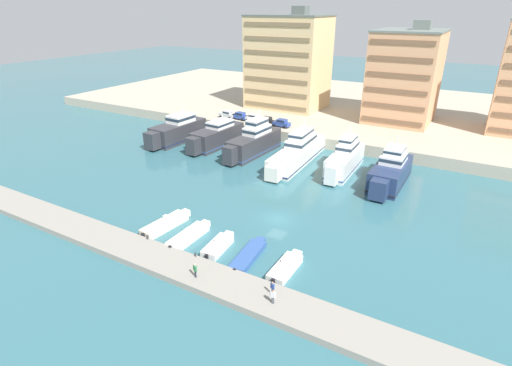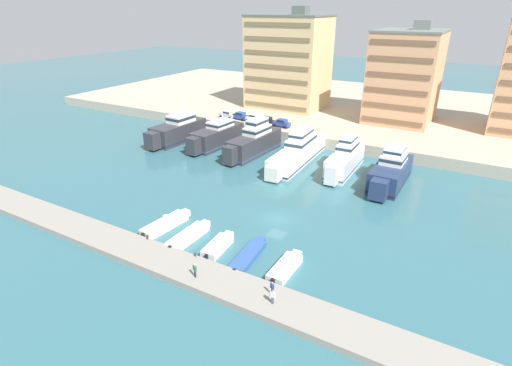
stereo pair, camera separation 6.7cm
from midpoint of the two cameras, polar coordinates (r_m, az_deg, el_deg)
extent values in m
plane|color=#336670|center=(57.22, 3.09, -5.14)|extent=(400.00, 400.00, 0.00)
cube|color=#ADA38E|center=(117.07, 18.44, 9.60)|extent=(180.00, 70.00, 2.38)
cube|color=gray|center=(45.34, -6.62, -13.42)|extent=(120.00, 4.90, 0.77)
cube|color=#333338|center=(91.48, -10.96, 7.18)|extent=(5.78, 13.62, 4.14)
cube|color=#333338|center=(86.35, -14.54, 5.91)|extent=(2.87, 2.64, 3.52)
cube|color=#192347|center=(91.87, -10.90, 6.37)|extent=(5.83, 13.76, 0.24)
cube|color=white|center=(91.39, -10.67, 9.09)|extent=(4.20, 5.83, 1.70)
cube|color=#233342|center=(91.35, -10.68, 9.19)|extent=(4.25, 5.89, 0.61)
cylinder|color=silver|center=(91.56, -10.39, 10.27)|extent=(0.16, 0.16, 1.80)
cube|color=#333338|center=(96.71, -7.99, 7.72)|extent=(4.25, 1.16, 0.20)
cube|color=#333338|center=(86.87, -5.47, 6.58)|extent=(5.39, 13.54, 4.03)
cube|color=#333338|center=(81.41, -8.87, 5.27)|extent=(2.59, 2.39, 3.43)
cube|color=#334C7F|center=(87.26, -5.44, 5.76)|extent=(5.45, 13.67, 0.24)
cube|color=white|center=(86.85, -5.12, 8.43)|extent=(3.86, 5.80, 1.32)
cube|color=#233342|center=(86.81, -5.12, 8.51)|extent=(3.91, 5.86, 0.47)
cylinder|color=silver|center=(87.07, -4.81, 9.54)|extent=(0.16, 0.16, 1.80)
cube|color=#333338|center=(92.44, -2.66, 7.14)|extent=(3.83, 1.17, 0.20)
cube|color=#333338|center=(81.52, -0.22, 5.53)|extent=(5.13, 14.58, 4.08)
cube|color=#333338|center=(75.30, -3.69, 3.98)|extent=(2.42, 2.23, 3.47)
cube|color=#334C7F|center=(81.95, -0.22, 4.65)|extent=(5.18, 14.72, 0.24)
cube|color=white|center=(81.53, 0.20, 7.61)|extent=(3.65, 6.23, 1.55)
cube|color=#233342|center=(81.49, 0.20, 7.71)|extent=(3.69, 6.29, 0.56)
cube|color=white|center=(81.12, 0.20, 8.65)|extent=(2.84, 4.86, 1.53)
cube|color=#233342|center=(81.08, 0.20, 8.76)|extent=(2.88, 4.91, 0.55)
cylinder|color=silver|center=(81.42, 0.56, 9.92)|extent=(0.16, 0.16, 1.80)
cube|color=#333338|center=(87.90, 2.58, 6.26)|extent=(3.58, 1.14, 0.20)
cube|color=silver|center=(77.95, 6.03, 4.11)|extent=(5.23, 19.94, 3.02)
cube|color=silver|center=(68.57, 2.57, 1.46)|extent=(2.56, 2.34, 2.57)
cube|color=#192347|center=(78.29, 6.00, 3.43)|extent=(5.28, 20.14, 0.24)
cube|color=white|center=(78.52, 6.51, 6.02)|extent=(3.82, 8.44, 1.60)
cube|color=#233342|center=(78.47, 6.52, 6.13)|extent=(3.87, 8.52, 0.58)
cube|color=white|center=(78.08, 6.56, 7.04)|extent=(2.98, 6.58, 1.33)
cube|color=#233342|center=(78.05, 6.57, 7.14)|extent=(3.02, 6.65, 0.48)
cylinder|color=silver|center=(78.77, 6.96, 8.36)|extent=(0.16, 0.16, 1.80)
cube|color=silver|center=(87.37, 8.60, 5.70)|extent=(3.86, 1.04, 0.20)
cube|color=white|center=(74.60, 12.61, 3.02)|extent=(3.98, 13.43, 3.75)
cube|color=white|center=(67.86, 10.78, 1.14)|extent=(2.05, 1.87, 3.19)
cube|color=#334C7F|center=(75.04, 12.53, 2.15)|extent=(4.01, 13.56, 0.24)
cube|color=white|center=(74.65, 13.01, 5.14)|extent=(2.98, 5.67, 1.49)
cube|color=#233342|center=(74.61, 13.02, 5.25)|extent=(3.02, 5.73, 0.54)
cube|color=white|center=(74.25, 13.10, 6.09)|extent=(2.33, 4.42, 1.12)
cube|color=#233342|center=(74.22, 13.11, 6.17)|extent=(2.35, 4.47, 0.40)
cylinder|color=silver|center=(74.62, 13.39, 7.33)|extent=(0.16, 0.16, 1.80)
cube|color=white|center=(81.38, 14.02, 4.02)|extent=(3.12, 0.98, 0.20)
cube|color=navy|center=(71.24, 18.68, 1.25)|extent=(4.81, 12.92, 3.65)
cube|color=navy|center=(64.40, 17.18, -0.88)|extent=(2.61, 2.37, 3.10)
cube|color=black|center=(71.68, 18.55, 0.38)|extent=(4.85, 13.05, 0.24)
cube|color=white|center=(71.24, 19.12, 3.41)|extent=(3.71, 5.44, 1.49)
cube|color=#233342|center=(71.20, 19.14, 3.53)|extent=(3.76, 5.50, 0.54)
cube|color=white|center=(70.82, 19.27, 4.41)|extent=(2.90, 4.24, 1.15)
cube|color=#233342|center=(70.79, 19.28, 4.50)|extent=(2.93, 4.29, 0.41)
cylinder|color=silver|center=(71.14, 19.57, 5.71)|extent=(0.16, 0.16, 1.80)
cube|color=navy|center=(77.89, 19.75, 2.37)|extent=(4.01, 0.93, 0.20)
cube|color=beige|center=(56.04, -12.88, -5.80)|extent=(2.69, 7.32, 1.10)
cube|color=beige|center=(58.38, -10.01, -4.27)|extent=(1.20, 1.02, 0.93)
cube|color=silver|center=(55.96, -12.55, -4.86)|extent=(1.17, 0.70, 0.53)
cube|color=#283847|center=(56.08, -12.35, -4.68)|extent=(1.02, 0.17, 0.32)
cube|color=black|center=(53.95, -15.83, -7.21)|extent=(0.38, 0.31, 0.60)
cube|color=white|center=(52.89, -9.65, -7.52)|extent=(2.08, 6.56, 0.96)
cube|color=white|center=(55.33, -7.24, -5.84)|extent=(1.13, 0.93, 0.82)
cube|color=silver|center=(52.85, -9.37, -6.64)|extent=(1.13, 0.61, 0.43)
cube|color=#283847|center=(53.01, -9.18, -6.45)|extent=(1.02, 0.09, 0.26)
cube|color=black|center=(50.66, -12.15, -9.08)|extent=(0.36, 0.28, 0.60)
cube|color=white|center=(50.36, -5.48, -9.01)|extent=(2.47, 5.16, 0.97)
cube|color=white|center=(52.49, -3.91, -7.46)|extent=(1.18, 1.00, 0.82)
cube|color=silver|center=(50.27, -5.30, -8.16)|extent=(1.16, 0.70, 0.38)
cube|color=#283847|center=(50.44, -5.15, -7.95)|extent=(1.01, 0.17, 0.23)
cube|color=black|center=(48.38, -7.08, -10.40)|extent=(0.38, 0.31, 0.60)
cube|color=#33569E|center=(48.62, -1.15, -10.39)|extent=(2.66, 6.84, 0.73)
cube|color=#33569E|center=(51.47, 0.66, -8.25)|extent=(1.19, 1.01, 0.62)
cube|color=black|center=(45.97, -3.08, -12.48)|extent=(0.39, 0.31, 0.60)
cube|color=white|center=(46.59, 4.17, -12.05)|extent=(2.07, 5.51, 0.90)
cube|color=white|center=(48.96, 5.83, -10.14)|extent=(1.14, 0.93, 0.77)
cube|color=silver|center=(46.50, 4.43, -11.12)|extent=(1.14, 0.60, 0.45)
cube|color=#283847|center=(46.67, 4.58, -10.88)|extent=(1.03, 0.08, 0.27)
cube|color=black|center=(44.39, 2.46, -13.85)|extent=(0.36, 0.28, 0.60)
cube|color=#B7BCC1|center=(100.41, -4.11, 9.65)|extent=(4.20, 1.97, 0.80)
cube|color=#B7BCC1|center=(100.14, -4.05, 10.05)|extent=(2.20, 1.70, 0.68)
cube|color=#1E2833|center=(100.14, -4.05, 10.05)|extent=(2.16, 1.71, 0.37)
cylinder|color=black|center=(100.68, -5.02, 9.42)|extent=(0.65, 0.26, 0.64)
cylinder|color=black|center=(101.97, -4.42, 9.63)|extent=(0.65, 0.26, 0.64)
cylinder|color=black|center=(99.06, -3.78, 9.22)|extent=(0.65, 0.26, 0.64)
cylinder|color=black|center=(100.37, -3.18, 9.43)|extent=(0.65, 0.26, 0.64)
cube|color=#28428E|center=(98.87, -2.27, 9.46)|extent=(4.23, 2.05, 0.80)
cube|color=#28428E|center=(98.59, -2.21, 9.87)|extent=(2.23, 1.74, 0.68)
cube|color=#1E2833|center=(98.59, -2.21, 9.87)|extent=(2.19, 1.75, 0.37)
cylinder|color=black|center=(99.11, -3.20, 9.24)|extent=(0.66, 0.27, 0.64)
cylinder|color=black|center=(100.41, -2.60, 9.45)|extent=(0.66, 0.27, 0.64)
cylinder|color=black|center=(97.52, -1.93, 9.02)|extent=(0.66, 0.27, 0.64)
cylinder|color=black|center=(98.84, -1.33, 9.23)|extent=(0.66, 0.27, 0.64)
cube|color=white|center=(96.93, -0.34, 9.19)|extent=(4.19, 1.93, 0.80)
cube|color=white|center=(96.66, -0.27, 9.60)|extent=(2.18, 1.68, 0.68)
cube|color=#1E2833|center=(96.66, -0.27, 9.60)|extent=(2.14, 1.69, 0.37)
cylinder|color=black|center=(97.08, -1.29, 8.96)|extent=(0.65, 0.26, 0.64)
cylinder|color=black|center=(98.44, -0.73, 9.17)|extent=(0.65, 0.26, 0.64)
cylinder|color=black|center=(95.63, 0.06, 8.73)|extent=(0.65, 0.26, 0.64)
cylinder|color=black|center=(97.01, 0.61, 8.95)|extent=(0.65, 0.26, 0.64)
cube|color=black|center=(94.48, 1.50, 8.79)|extent=(4.16, 1.84, 0.80)
cube|color=black|center=(94.21, 1.58, 9.21)|extent=(2.15, 1.63, 0.68)
cube|color=#1E2833|center=(94.21, 1.58, 9.21)|extent=(2.11, 1.64, 0.37)
cylinder|color=black|center=(94.54, 0.52, 8.55)|extent=(0.65, 0.24, 0.64)
cylinder|color=black|center=(95.95, 1.05, 8.78)|extent=(0.65, 0.24, 0.64)
cylinder|color=black|center=(93.22, 1.95, 8.32)|extent=(0.65, 0.24, 0.64)
cylinder|color=black|center=(94.64, 2.47, 8.55)|extent=(0.65, 0.24, 0.64)
cube|color=#28428E|center=(92.66, 3.68, 8.44)|extent=(4.23, 2.05, 0.80)
cube|color=#28428E|center=(92.39, 3.78, 8.87)|extent=(2.23, 1.74, 0.68)
cube|color=#1E2833|center=(92.39, 3.78, 8.87)|extent=(2.19, 1.75, 0.37)
cylinder|color=black|center=(92.76, 2.68, 8.22)|extent=(0.66, 0.28, 0.64)
cylinder|color=black|center=(94.15, 3.24, 8.45)|extent=(0.66, 0.28, 0.64)
cylinder|color=black|center=(91.40, 4.12, 7.95)|extent=(0.66, 0.28, 0.64)
cylinder|color=black|center=(92.81, 4.67, 8.18)|extent=(0.66, 0.28, 0.64)
cube|color=#E0BC84|center=(110.83, 4.69, 16.68)|extent=(19.35, 14.73, 23.10)
cube|color=#7B6748|center=(105.96, 2.73, 10.96)|extent=(17.80, 0.24, 0.90)
cube|color=#7B6748|center=(105.27, 2.77, 12.71)|extent=(17.80, 0.24, 0.90)
cube|color=#7B6748|center=(104.68, 2.80, 14.48)|extent=(17.80, 0.24, 0.90)
cube|color=#7B6748|center=(104.19, 2.84, 16.27)|extent=(17.80, 0.24, 0.90)
cube|color=#7B6748|center=(103.80, 2.88, 18.08)|extent=(17.80, 0.24, 0.90)
cube|color=#7B6748|center=(103.52, 2.92, 19.89)|extent=(17.80, 0.24, 0.90)
cube|color=#7B6748|center=(103.34, 2.96, 21.72)|extent=(17.80, 0.24, 0.90)
cube|color=#56605B|center=(109.98, 4.91, 22.76)|extent=(19.74, 15.02, 0.40)
cube|color=#56605B|center=(108.75, 6.44, 23.33)|extent=(3.60, 3.20, 2.00)
cube|color=tan|center=(102.74, 20.53, 13.94)|extent=(14.43, 17.41, 20.27)
cube|color=brown|center=(95.91, 18.79, 8.36)|extent=(13.28, 0.24, 0.90)
cube|color=brown|center=(95.14, 19.06, 10.31)|extent=(13.28, 0.24, 0.90)
cube|color=brown|center=(94.47, 19.34, 12.29)|extent=(13.28, 0.24, 0.90)
cube|color=brown|center=(93.92, 19.63, 14.30)|extent=(13.28, 0.24, 0.90)
cube|color=brown|center=(93.49, 19.92, 16.33)|extent=(13.28, 0.24, 0.90)
cube|color=brown|center=(93.19, 20.22, 18.38)|extent=(13.28, 0.24, 0.90)
cube|color=slate|center=(101.72, 21.41, 19.65)|extent=(14.72, 17.76, 0.40)
cube|color=slate|center=(101.32, 22.78, 20.12)|extent=(3.60, 3.20, 2.00)
cylinder|color=#282D3D|center=(44.82, -8.58, -12.76)|extent=(0.14, 0.14, 0.85)
cylinder|color=#282D3D|center=(44.94, -8.69, -12.65)|extent=(0.14, 0.14, 0.85)
cube|color=#337F4C|center=(44.43, -8.69, -11.93)|extent=(0.53, 0.41, 0.65)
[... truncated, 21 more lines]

